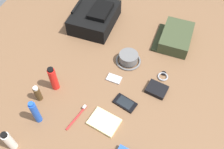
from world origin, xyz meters
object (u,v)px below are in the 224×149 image
object	(u,v)px
wristwatch	(163,76)
wallet	(157,90)
deodorant_spray	(35,112)
media_player	(114,79)
sunscreen_spray	(53,79)
backpack	(95,17)
cologne_bottle	(38,93)
bucket_hat	(128,58)
cell_phone	(125,103)
toothbrush	(78,116)
toothpaste_tube	(9,141)
notepad	(104,122)
toiletry_pouch	(175,37)

from	to	relation	value
wristwatch	wallet	bearing A→B (deg)	171.91
deodorant_spray	media_player	xyz separation A→B (m)	(0.36, -0.29, -0.07)
sunscreen_spray	wallet	distance (m)	0.57
backpack	cologne_bottle	size ratio (longest dim) A/B	3.34
backpack	bucket_hat	xyz separation A→B (m)	(-0.26, -0.31, -0.03)
cell_phone	toothbrush	distance (m)	0.26
toothpaste_tube	notepad	world-z (taller)	toothpaste_tube
bucket_hat	wristwatch	world-z (taller)	bucket_hat
cell_phone	notepad	world-z (taller)	notepad
sunscreen_spray	wallet	size ratio (longest dim) A/B	1.51
media_player	toothbrush	distance (m)	0.30
cologne_bottle	wallet	distance (m)	0.65
toothbrush	wallet	size ratio (longest dim) A/B	1.46
bucket_hat	cell_phone	distance (m)	0.30
toothpaste_tube	wristwatch	size ratio (longest dim) A/B	2.01
toothpaste_tube	notepad	distance (m)	0.45
toiletry_pouch	toothpaste_tube	distance (m)	1.13
cologne_bottle	wristwatch	xyz separation A→B (m)	(0.36, -0.61, -0.04)
toothpaste_tube	wallet	world-z (taller)	toothpaste_tube
cell_phone	media_player	bearing A→B (deg)	38.87
backpack	media_player	distance (m)	0.51
media_player	wallet	world-z (taller)	wallet
wristwatch	cell_phone	bearing A→B (deg)	146.77
media_player	notepad	size ratio (longest dim) A/B	0.59
deodorant_spray	media_player	size ratio (longest dim) A/B	1.87
toothpaste_tube	toothbrush	distance (m)	0.34
bucket_hat	sunscreen_spray	world-z (taller)	sunscreen_spray
bucket_hat	media_player	distance (m)	0.17
toiletry_pouch	cell_phone	world-z (taller)	toiletry_pouch
backpack	wristwatch	distance (m)	0.62
backpack	cologne_bottle	distance (m)	0.67
sunscreen_spray	wallet	xyz separation A→B (m)	(0.15, -0.55, -0.07)
bucket_hat	media_player	bearing A→B (deg)	166.04
deodorant_spray	toothbrush	distance (m)	0.21
sunscreen_spray	bucket_hat	bearing A→B (deg)	-47.09
wristwatch	cologne_bottle	bearing A→B (deg)	120.32
wristwatch	notepad	world-z (taller)	notepad
sunscreen_spray	toothbrush	distance (m)	0.24
toothpaste_tube	media_player	world-z (taller)	toothpaste_tube
notepad	toiletry_pouch	bearing A→B (deg)	-6.76
wristwatch	wallet	size ratio (longest dim) A/B	0.65
deodorant_spray	cell_phone	xyz separation A→B (m)	(0.23, -0.39, -0.07)
wallet	sunscreen_spray	bearing A→B (deg)	117.32
media_player	deodorant_spray	bearing A→B (deg)	141.48
sunscreen_spray	wristwatch	bearing A→B (deg)	-64.98
cologne_bottle	sunscreen_spray	size ratio (longest dim) A/B	0.64
bucket_hat	media_player	xyz separation A→B (m)	(-0.16, 0.04, -0.02)
wristwatch	wallet	distance (m)	0.11
deodorant_spray	sunscreen_spray	bearing A→B (deg)	2.18
toothbrush	notepad	world-z (taller)	toothbrush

